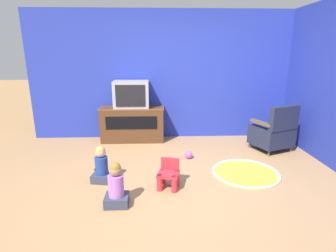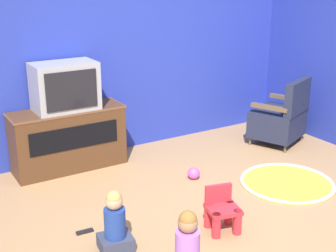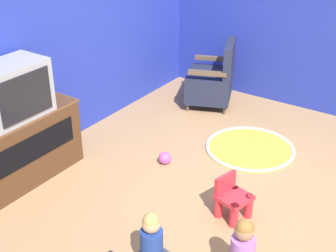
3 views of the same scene
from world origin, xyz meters
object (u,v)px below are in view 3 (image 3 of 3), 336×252
Objects in this scene: tv_cabinet at (20,148)px; television at (11,91)px; black_armchair at (212,80)px; child_watching_center at (152,246)px; yellow_kid_chair at (232,200)px; toy_ball at (165,158)px.

tv_cabinet is 1.86× the size of television.
black_armchair is 1.67× the size of child_watching_center.
yellow_kid_chair is at bearing 11.47° from black_armchair.
child_watching_center is 3.92× the size of toy_ball.
tv_cabinet is 9.56× the size of toy_ball.
black_armchair is (2.63, -0.66, -0.62)m from television.
black_armchair is at bearing -14.04° from television.
black_armchair is 3.10m from child_watching_center.
television is 1.69m from toy_ball.
yellow_kid_chair is 2.89× the size of toy_ball.
yellow_kid_chair is 1.06m from toy_ball.
tv_cabinet is 2.44× the size of child_watching_center.
yellow_kid_chair is 0.74× the size of child_watching_center.
tv_cabinet is 2.10m from yellow_kid_chair.
tv_cabinet reaches higher than toy_ball.
toy_ball is (-1.59, -0.34, -0.28)m from black_armchair.
black_armchair reaches higher than tv_cabinet.
tv_cabinet is 1.46× the size of black_armchair.
television is 0.79× the size of black_armchair.
television reaches higher than black_armchair.
tv_cabinet is at bearing 122.42° from yellow_kid_chair.
toy_ball is (1.04, -0.99, -0.90)m from television.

